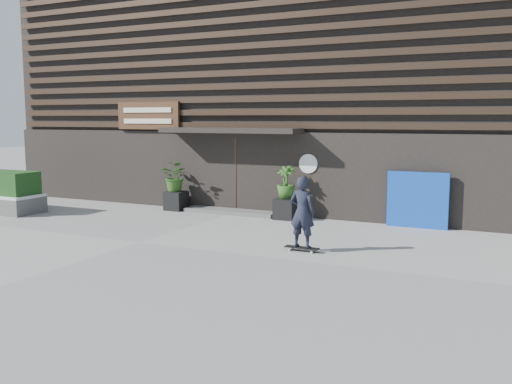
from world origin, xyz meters
The scene contains 9 objects.
ground centered at (0.00, 0.00, 0.00)m, with size 80.00×80.00×0.00m, color #97958F.
entrance_step centered at (0.00, 4.60, 0.06)m, with size 3.00×0.80×0.12m, color #535351.
planter_pot_left centered at (-1.90, 4.40, 0.30)m, with size 0.60×0.60×0.60m, color black.
bamboo_left centered at (-1.90, 4.40, 1.08)m, with size 0.86×0.75×0.96m, color #2D591E.
planter_pot_right centered at (1.90, 4.40, 0.30)m, with size 0.60×0.60×0.60m, color black.
bamboo_right centered at (1.90, 4.40, 1.08)m, with size 0.54×0.54×0.96m, color #2D591E.
blue_tarp centered at (5.57, 4.70, 0.75)m, with size 1.60×0.12×1.50m, color #0D3AAC.
building centered at (0.00, 9.96, 3.99)m, with size 18.00×11.00×8.00m.
skateboarder centered at (3.79, 0.82, 0.87)m, with size 0.78×0.39×1.66m.
Camera 1 is at (8.17, -10.59, 2.90)m, focal length 39.74 mm.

